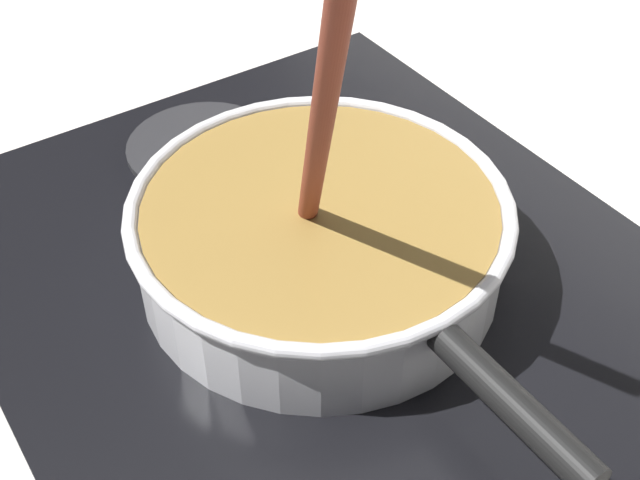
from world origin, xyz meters
The scene contains 5 objects.
ground centered at (0.00, 0.00, -0.02)m, with size 2.40×1.60×0.04m, color beige.
hob_plate centered at (-0.03, 0.11, 0.01)m, with size 0.56×0.48×0.01m, color black.
burner_ring centered at (-0.03, 0.11, 0.02)m, with size 0.17×0.17×0.01m, color #592D0C.
spare_burner centered at (-0.22, 0.11, 0.01)m, with size 0.13×0.13×0.01m, color #262628.
cooking_pan centered at (-0.03, 0.11, 0.05)m, with size 0.40×0.28×0.30m.
Camera 1 is at (0.34, -0.14, 0.45)m, focal length 47.09 mm.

